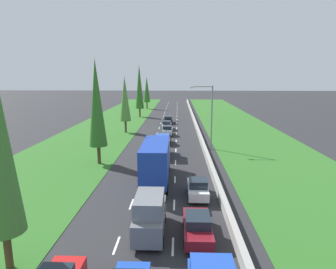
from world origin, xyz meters
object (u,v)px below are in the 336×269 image
at_px(poplar_tree_fifth, 147,90).
at_px(street_light_mast, 209,113).
at_px(blue_box_truck_centre_lane, 156,161).
at_px(black_hatchback_centre_lane, 165,139).
at_px(poplar_tree_second, 97,103).
at_px(poplar_tree_fourth, 139,87).
at_px(silver_hatchback_centre_lane, 168,131).
at_px(grey_van_centre_lane, 150,215).
at_px(white_hatchback_centre_lane, 167,125).
at_px(maroon_sedan_right_lane, 197,226).
at_px(white_hatchback_right_lane, 198,188).
at_px(poplar_tree_third, 125,99).
at_px(black_sedan_centre_lane, 168,120).
at_px(blue_van_centre_lane, 162,146).

bearing_deg(poplar_tree_fifth, street_light_mast, -74.71).
distance_m(blue_box_truck_centre_lane, black_hatchback_centre_lane, 16.94).
height_order(blue_box_truck_centre_lane, poplar_tree_second, poplar_tree_second).
xyz_separation_m(blue_box_truck_centre_lane, street_light_mast, (6.47, 13.80, 3.05)).
bearing_deg(blue_box_truck_centre_lane, poplar_tree_second, 139.85).
xyz_separation_m(black_hatchback_centre_lane, poplar_tree_fourth, (-7.79, 30.23, 6.77)).
bearing_deg(silver_hatchback_centre_lane, grey_van_centre_lane, -89.96).
xyz_separation_m(black_hatchback_centre_lane, street_light_mast, (6.31, -3.08, 4.40)).
bearing_deg(grey_van_centre_lane, poplar_tree_fifth, 96.05).
distance_m(silver_hatchback_centre_lane, white_hatchback_centre_lane, 5.65).
bearing_deg(street_light_mast, silver_hatchback_centre_lane, 122.18).
relative_size(maroon_sedan_right_lane, poplar_tree_fifth, 0.45).
height_order(silver_hatchback_centre_lane, white_hatchback_centre_lane, same).
bearing_deg(poplar_tree_fifth, poplar_tree_fourth, -89.70).
relative_size(white_hatchback_right_lane, silver_hatchback_centre_lane, 1.00).
bearing_deg(poplar_tree_second, maroon_sedan_right_lane, -56.67).
height_order(maroon_sedan_right_lane, white_hatchback_right_lane, white_hatchback_right_lane).
height_order(blue_box_truck_centre_lane, white_hatchback_centre_lane, blue_box_truck_centre_lane).
xyz_separation_m(poplar_tree_second, poplar_tree_third, (-0.26, 19.77, -1.01)).
bearing_deg(poplar_tree_second, street_light_mast, 29.07).
xyz_separation_m(poplar_tree_third, poplar_tree_fifth, (-0.17, 39.80, -0.10)).
bearing_deg(white_hatchback_right_lane, white_hatchback_centre_lane, 96.76).
bearing_deg(poplar_tree_fourth, white_hatchback_right_lane, -77.28).
bearing_deg(poplar_tree_third, grey_van_centre_lane, -77.61).
distance_m(blue_box_truck_centre_lane, silver_hatchback_centre_lane, 23.72).
bearing_deg(maroon_sedan_right_lane, black_sedan_centre_lane, 94.19).
distance_m(maroon_sedan_right_lane, poplar_tree_third, 38.01).
relative_size(white_hatchback_right_lane, poplar_tree_third, 0.38).
relative_size(grey_van_centre_lane, blue_box_truck_centre_lane, 0.52).
bearing_deg(poplar_tree_third, white_hatchback_centre_lane, 24.50).
distance_m(white_hatchback_centre_lane, poplar_tree_second, 25.09).
bearing_deg(blue_van_centre_lane, poplar_tree_fifth, 97.90).
height_order(maroon_sedan_right_lane, poplar_tree_fourth, poplar_tree_fourth).
bearing_deg(blue_van_centre_lane, black_hatchback_centre_lane, 89.18).
bearing_deg(white_hatchback_centre_lane, white_hatchback_right_lane, -83.24).
distance_m(maroon_sedan_right_lane, black_hatchback_centre_lane, 27.16).
distance_m(white_hatchback_centre_lane, poplar_tree_fifth, 37.56).
height_order(silver_hatchback_centre_lane, poplar_tree_third, poplar_tree_third).
height_order(blue_box_truck_centre_lane, silver_hatchback_centre_lane, blue_box_truck_centre_lane).
distance_m(black_hatchback_centre_lane, black_sedan_centre_lane, 20.15).
bearing_deg(silver_hatchback_centre_lane, poplar_tree_second, -113.30).
bearing_deg(grey_van_centre_lane, black_hatchback_centre_lane, 90.25).
bearing_deg(blue_box_truck_centre_lane, poplar_tree_third, 106.24).
relative_size(black_sedan_centre_lane, poplar_tree_fifth, 0.45).
height_order(black_hatchback_centre_lane, white_hatchback_right_lane, same).
bearing_deg(white_hatchback_centre_lane, black_hatchback_centre_lane, -88.83).
bearing_deg(poplar_tree_second, poplar_tree_fourth, 90.46).
relative_size(grey_van_centre_lane, poplar_tree_fourth, 0.37).
distance_m(white_hatchback_right_lane, poplar_tree_fourth, 52.39).
bearing_deg(poplar_tree_fifth, poplar_tree_third, -89.76).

